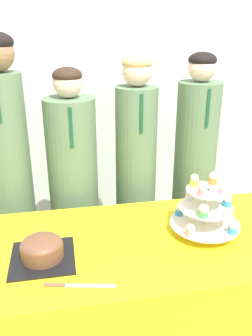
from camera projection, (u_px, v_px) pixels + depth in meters
wall_back at (98, 71)px, 2.68m from camera, size 9.00×0.06×2.70m
table at (134, 303)px, 1.79m from camera, size 1.75×0.75×0.74m
round_cake at (42, 249)px, 1.51m from camera, size 0.27×0.27×0.11m
cake_knife at (67, 285)px, 1.37m from camera, size 0.28×0.08×0.01m
cupcake_stand at (206, 207)px, 1.68m from camera, size 0.33×0.33×0.29m
student_0 at (12, 180)px, 2.09m from camera, size 0.24×0.25×1.64m
student_1 at (74, 196)px, 2.21m from camera, size 0.30×0.30×1.46m
student_2 at (136, 184)px, 2.25m from camera, size 0.25×0.26×1.52m
student_3 at (193, 180)px, 2.32m from camera, size 0.26×0.27×1.53m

